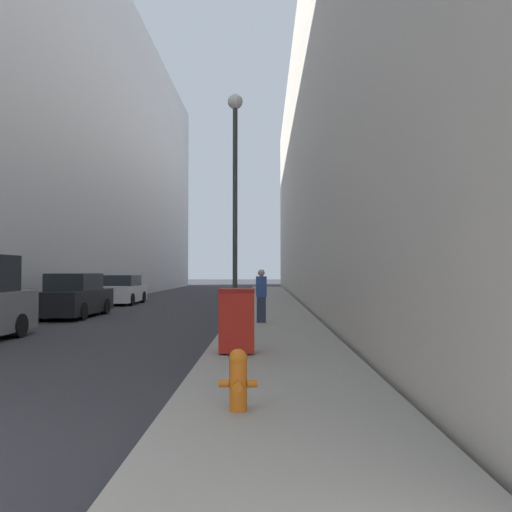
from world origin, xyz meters
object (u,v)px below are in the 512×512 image
Objects in this scene: fire_hydrant at (238,378)px; lamppost at (235,186)px; pedestrian_on_sidewalk at (261,296)px; parked_sedan_near at (74,297)px; trash_bin at (237,320)px; parked_sedan_far at (122,291)px.

fire_hydrant is 0.12× the size of lamppost.
lamppost reaches higher than pedestrian_on_sidewalk.
parked_sedan_near reaches higher than fire_hydrant.
parked_sedan_near reaches higher than trash_bin.
pedestrian_on_sidewalk is (7.29, -3.40, 0.23)m from parked_sedan_near.
pedestrian_on_sidewalk reaches higher than trash_bin.
fire_hydrant is 15.14m from parked_sedan_near.
parked_sedan_far is (-0.25, 7.40, -0.05)m from parked_sedan_near.
parked_sedan_near is 7.40m from parked_sedan_far.
trash_bin is at bearing 93.38° from fire_hydrant.
pedestrian_on_sidewalk is at bearing -55.09° from parked_sedan_far.
parked_sedan_near reaches higher than parked_sedan_far.
parked_sedan_near is at bearing 134.42° from lamppost.
parked_sedan_near is 1.08× the size of parked_sedan_far.
parked_sedan_near is at bearing -88.09° from parked_sedan_far.
lamppost is 16.09m from parked_sedan_far.
parked_sedan_far is (-7.33, 20.78, 0.19)m from fire_hydrant.
fire_hydrant is at bearing -86.62° from trash_bin.
lamppost reaches higher than parked_sedan_far.
parked_sedan_far reaches higher than trash_bin.
fire_hydrant is 0.18× the size of parked_sedan_far.
trash_bin is (-0.24, 4.07, 0.28)m from fire_hydrant.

